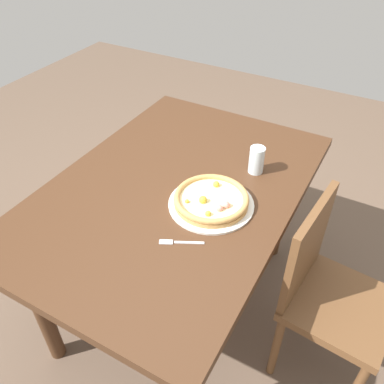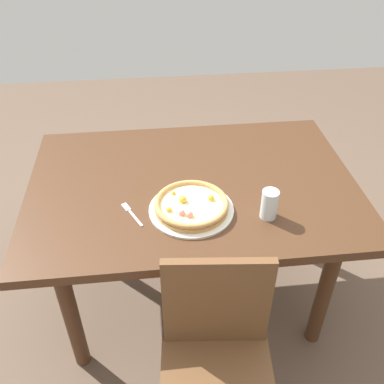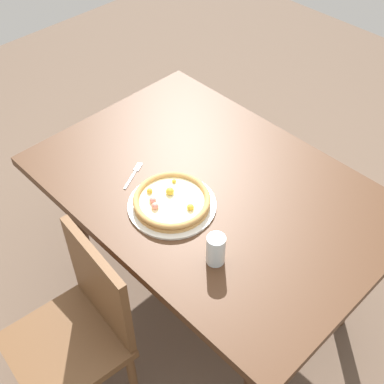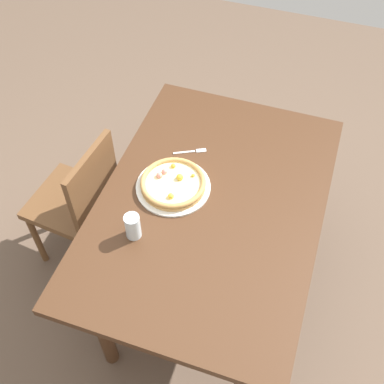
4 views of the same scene
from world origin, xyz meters
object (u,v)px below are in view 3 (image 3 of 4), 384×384
pizza (172,201)px  drinking_glass (216,250)px  plate (172,205)px  chair_near (79,331)px  fork (134,173)px  dining_table (211,201)px

pizza → drinking_glass: drinking_glass is taller
plate → pizza: (-0.00, -0.00, 0.03)m
chair_near → fork: bearing=-56.7°
dining_table → drinking_glass: (0.27, -0.26, 0.16)m
dining_table → chair_near: (0.01, -0.71, -0.18)m
drinking_glass → fork: bearing=171.5°
dining_table → drinking_glass: drinking_glass is taller
fork → dining_table: bearing=-83.5°
chair_near → fork: size_ratio=5.76×
fork → pizza: bearing=-119.9°
plate → drinking_glass: (0.30, -0.07, 0.06)m
pizza → dining_table: bearing=81.9°
chair_near → plate: 0.59m
pizza → chair_near: bearing=-86.3°
pizza → fork: (-0.25, 0.01, -0.03)m
dining_table → pizza: pizza is taller
plate → drinking_glass: size_ratio=2.79×
chair_near → drinking_glass: size_ratio=7.14×
chair_near → pizza: chair_near is taller
chair_near → fork: chair_near is taller
plate → fork: (-0.25, 0.01, -0.00)m
chair_near → plate: bearing=-80.8°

